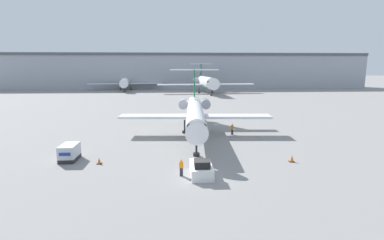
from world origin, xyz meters
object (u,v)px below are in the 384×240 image
pushback_tug (201,169)px  traffic_cone_right (292,159)px  airplane_parked_far_right (206,82)px  airplane_parked_far_left (125,82)px  luggage_cart (69,152)px  airplane_main (195,112)px  traffic_cone_left (99,161)px  worker_by_wing (232,129)px  worker_near_tug (181,167)px

pushback_tug → traffic_cone_right: bearing=18.9°
airplane_parked_far_right → airplane_parked_far_left: bearing=151.5°
luggage_cart → airplane_main: bearing=39.3°
airplane_main → pushback_tug: size_ratio=6.90×
luggage_cart → traffic_cone_left: bearing=-22.4°
traffic_cone_left → airplane_parked_far_left: airplane_parked_far_left is taller
worker_by_wing → airplane_parked_far_left: bearing=108.6°
worker_near_tug → traffic_cone_right: (12.59, 3.66, -0.55)m
traffic_cone_right → worker_near_tug: bearing=-163.8°
airplane_main → worker_near_tug: 18.77m
luggage_cart → airplane_parked_far_left: bearing=95.2°
airplane_main → airplane_parked_far_left: 93.39m
airplane_main → airplane_parked_far_right: 72.01m
pushback_tug → worker_near_tug: pushback_tug is taller
traffic_cone_left → traffic_cone_right: size_ratio=0.92×
luggage_cart → traffic_cone_right: luggage_cart is taller
worker_by_wing → airplane_parked_far_left: (-30.55, 90.93, 2.78)m
pushback_tug → traffic_cone_left: size_ratio=5.87×
traffic_cone_right → airplane_parked_far_left: airplane_parked_far_left is taller
airplane_parked_far_right → worker_near_tug: bearing=-97.9°
luggage_cart → airplane_parked_far_right: airplane_parked_far_right is taller
pushback_tug → worker_by_wing: size_ratio=2.42×
pushback_tug → airplane_parked_far_left: bearing=102.5°
traffic_cone_left → airplane_parked_far_left: size_ratio=0.02×
worker_by_wing → airplane_parked_far_left: size_ratio=0.05×
worker_near_tug → worker_by_wing: (8.51, 17.51, -0.02)m
traffic_cone_left → traffic_cone_right: (21.56, -0.65, 0.03)m
pushback_tug → airplane_main: bearing=87.6°
airplane_main → traffic_cone_right: (9.88, -14.74, -3.12)m
worker_by_wing → traffic_cone_right: bearing=-73.6°
worker_by_wing → traffic_cone_right: size_ratio=2.24×
pushback_tug → worker_by_wing: 18.68m
airplane_main → traffic_cone_right: airplane_main is taller
traffic_cone_left → airplane_parked_far_right: airplane_parked_far_right is taller
luggage_cart → pushback_tug: bearing=-21.7°
traffic_cone_right → airplane_parked_far_right: (-0.19, 86.09, 4.05)m
luggage_cart → airplane_parked_far_left: size_ratio=0.09×
traffic_cone_left → airplane_parked_far_right: 88.16m
pushback_tug → airplane_parked_far_left: airplane_parked_far_left is taller
airplane_main → airplane_parked_far_right: (9.68, 71.35, 0.92)m
luggage_cart → worker_by_wing: size_ratio=1.74×
worker_by_wing → traffic_cone_left: 21.92m
airplane_main → airplane_parked_far_left: size_ratio=0.88×
worker_by_wing → airplane_parked_far_left: airplane_parked_far_left is taller
traffic_cone_right → airplane_parked_far_left: bearing=108.3°
airplane_parked_far_right → worker_by_wing: bearing=-93.1°
traffic_cone_right → airplane_parked_far_left: 110.41m
luggage_cart → worker_by_wing: bearing=28.9°
worker_by_wing → pushback_tug: bearing=-110.5°
airplane_parked_far_left → airplane_parked_far_right: airplane_parked_far_right is taller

